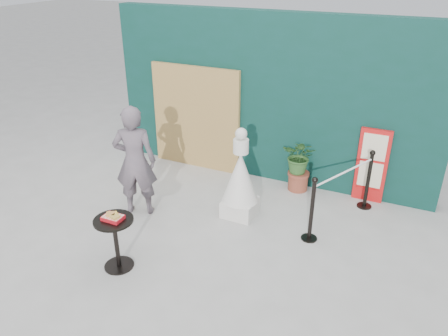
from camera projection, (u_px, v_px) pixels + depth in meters
ground at (187, 270)px, 5.86m from camera, size 60.00×60.00×0.00m
back_wall at (270, 99)px, 7.77m from camera, size 6.00×0.30×3.00m
bamboo_fence at (196, 118)px, 8.35m from camera, size 1.80×0.08×2.00m
woman at (135, 161)px, 6.82m from camera, size 0.78×0.66×1.82m
menu_board at (372, 166)px, 7.26m from camera, size 0.50×0.07×1.30m
statue at (240, 181)px, 6.86m from camera, size 0.59×0.59×1.50m
cafe_table at (115, 236)px, 5.73m from camera, size 0.52×0.52×0.75m
food_basket at (113, 217)px, 5.60m from camera, size 0.26×0.19×0.11m
planter at (300, 161)px, 7.64m from camera, size 0.57×0.50×0.97m
stanchion_barrier at (342, 195)px, 6.71m from camera, size 0.84×1.54×1.03m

